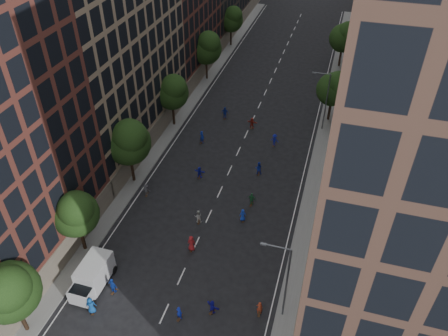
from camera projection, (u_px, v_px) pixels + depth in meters
name	position (u px, v px, depth m)	size (l,w,h in m)	color
ground	(245.00, 136.00, 64.15)	(240.00, 240.00, 0.00)	black
sidewalk_left	(186.00, 100.00, 72.43)	(4.00, 105.00, 0.15)	slate
sidewalk_right	(333.00, 122.00, 67.10)	(4.00, 105.00, 0.15)	slate
bldg_left_b	(91.00, 20.00, 54.12)	(14.00, 26.00, 34.00)	#937B60
bldg_right_a	(432.00, 156.00, 29.94)	(14.00, 30.00, 36.00)	#4E3429
bldg_right_b	(410.00, 30.00, 52.79)	(14.00, 28.00, 33.00)	#615A50
tree_left_0	(9.00, 291.00, 35.59)	(5.20, 5.20, 8.83)	black
tree_left_1	(76.00, 213.00, 43.41)	(4.80, 4.80, 8.21)	black
tree_left_2	(128.00, 141.00, 51.96)	(5.60, 5.60, 9.45)	black
tree_left_3	(172.00, 91.00, 62.90)	(5.00, 5.00, 8.58)	black
tree_left_4	(207.00, 47.00, 74.81)	(5.40, 5.40, 9.08)	black
tree_left_5	(232.00, 19.00, 87.18)	(4.80, 4.80, 8.33)	black
tree_right_a	(335.00, 88.00, 64.09)	(5.00, 5.00, 8.39)	black
tree_right_b	(345.00, 36.00, 79.00)	(5.20, 5.20, 8.83)	black
streetlamp_near	(284.00, 279.00, 37.49)	(2.64, 0.22, 9.06)	#595B60
streetlamp_far	(325.00, 99.00, 62.44)	(2.64, 0.22, 9.06)	#595B60
cargo_van	(92.00, 276.00, 42.29)	(2.48, 5.26, 2.79)	silver
skater_0	(91.00, 306.00, 40.29)	(0.93, 0.61, 1.91)	#124692
skater_1	(179.00, 313.00, 39.83)	(0.59, 0.39, 1.63)	#1528B0
skater_4	(113.00, 286.00, 42.03)	(1.10, 0.46, 1.87)	#13349B
skater_5	(212.00, 307.00, 40.38)	(1.43, 0.45, 1.54)	#151299
skater_6	(192.00, 244.00, 46.28)	(0.94, 0.61, 1.93)	maroon
skater_7	(259.00, 308.00, 40.23)	(0.59, 0.39, 1.63)	#A2351B
skater_8	(198.00, 217.00, 49.63)	(0.82, 0.64, 1.70)	silver
skater_9	(146.00, 190.00, 53.41)	(0.99, 0.57, 1.54)	#424247
skater_10	(252.00, 199.00, 51.96)	(1.00, 0.41, 1.70)	#1D612F
skater_11	(199.00, 173.00, 56.12)	(1.44, 0.46, 1.55)	#161DB9
skater_12	(243.00, 215.00, 49.90)	(0.77, 0.50, 1.58)	#1636B5
skater_13	(202.00, 137.00, 62.26)	(0.69, 0.45, 1.89)	#132A9E
skater_14	(259.00, 168.00, 56.60)	(0.88, 0.69, 1.82)	#1429A8
skater_15	(274.00, 140.00, 61.72)	(1.16, 0.67, 1.80)	#121995
skater_16	(225.00, 113.00, 67.44)	(1.14, 0.47, 1.94)	#132A9A
skater_17	(252.00, 123.00, 65.32)	(1.58, 0.50, 1.70)	#A4271B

